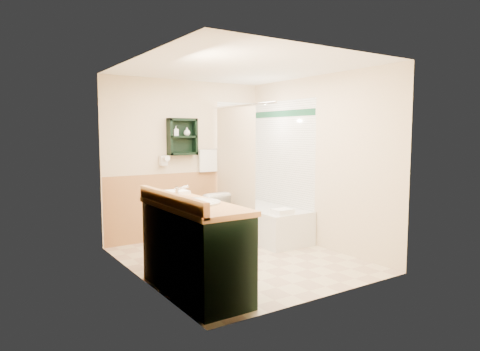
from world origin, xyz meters
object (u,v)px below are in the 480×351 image
soap_bottle_a (176,133)px  vanity_book (154,186)px  bathtub (264,223)px  soap_bottle_b (187,132)px  toilet (206,216)px  vanity (195,248)px  wall_shelf (182,137)px  hair_dryer (163,161)px

soap_bottle_a → vanity_book: bearing=-123.1°
bathtub → soap_bottle_b: bearing=144.6°
toilet → soap_bottle_b: bearing=-61.9°
toilet → soap_bottle_b: 1.29m
vanity → soap_bottle_a: (0.79, 2.10, 1.14)m
wall_shelf → vanity_book: 1.88m
toilet → vanity_book: bearing=36.6°
hair_dryer → bathtub: hair_dryer is taller
wall_shelf → vanity: 2.54m
bathtub → toilet: 0.89m
toilet → soap_bottle_a: bearing=-42.1°
hair_dryer → bathtub: 1.78m
toilet → hair_dryer: bearing=-33.8°
vanity_book → soap_bottle_b: soap_bottle_b is taller
vanity → soap_bottle_a: bearing=69.4°
soap_bottle_a → hair_dryer: bearing=171.2°
bathtub → wall_shelf: bearing=146.4°
hair_dryer → vanity: 2.33m
hair_dryer → soap_bottle_b: 0.56m
bathtub → soap_bottle_a: 1.89m
wall_shelf → vanity_book: (-1.06, -1.47, -0.52)m
vanity → vanity_book: vanity_book is taller
bathtub → soap_bottle_a: bearing=149.1°
vanity_book → soap_bottle_b: (1.13, 1.46, 0.58)m
hair_dryer → wall_shelf: bearing=-4.8°
soap_bottle_a → soap_bottle_b: soap_bottle_b is taller
hair_dryer → bathtub: size_ratio=0.16×
vanity_book → soap_bottle_b: bearing=43.3°
hair_dryer → soap_bottle_a: 0.44m
wall_shelf → soap_bottle_b: wall_shelf is taller
vanity → vanity_book: size_ratio=6.07×
soap_bottle_a → bathtub: bearing=-30.9°
hair_dryer → toilet: hair_dryer is taller
wall_shelf → vanity: size_ratio=0.38×
vanity → vanity_book: 0.87m
wall_shelf → bathtub: size_ratio=0.37×
wall_shelf → toilet: wall_shelf is taller
vanity → soap_bottle_b: bearing=65.3°
vanity → bathtub: 2.40m
toilet → soap_bottle_a: 1.31m
wall_shelf → soap_bottle_a: bearing=-177.3°
vanity_book → toilet: bearing=33.7°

